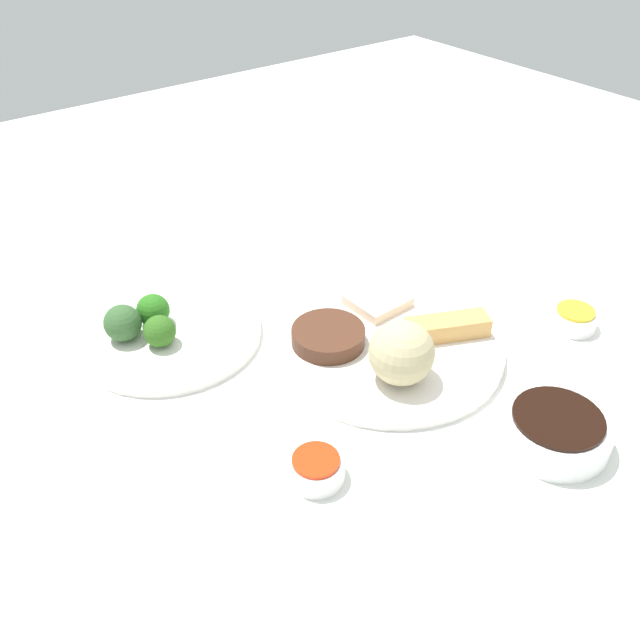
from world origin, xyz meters
name	(u,v)px	position (x,y,z in m)	size (l,w,h in m)	color
tabletop	(383,358)	(0.00, 0.00, 0.01)	(2.20, 2.20, 0.02)	white
main_plate	(387,344)	(0.00, -0.01, 0.03)	(0.28, 0.28, 0.02)	white
rice_scoop	(402,353)	(-0.06, 0.03, 0.07)	(0.07, 0.07, 0.07)	#C2B485
spring_roll	(447,327)	(-0.04, -0.07, 0.05)	(0.10, 0.03, 0.02)	tan
crab_rangoon_wonton	(378,301)	(0.06, -0.04, 0.04)	(0.06, 0.07, 0.01)	beige
stir_fry_heap	(328,336)	(0.04, 0.06, 0.05)	(0.09, 0.09, 0.02)	#4D2A1B
broccoli_plate	(169,332)	(0.19, 0.20, 0.03)	(0.23, 0.23, 0.01)	white
broccoli_floret_0	(153,310)	(0.21, 0.20, 0.05)	(0.04, 0.04, 0.04)	#296D1B
broccoli_floret_1	(123,323)	(0.20, 0.25, 0.06)	(0.05, 0.05, 0.05)	#355D2F
broccoli_floret_2	(160,331)	(0.16, 0.22, 0.05)	(0.04, 0.04, 0.04)	#30641C
soy_sauce_bowl	(555,431)	(-0.22, -0.04, 0.04)	(0.11, 0.11, 0.03)	white
soy_sauce_bowl_liquid	(558,418)	(-0.22, -0.04, 0.06)	(0.09, 0.09, 0.00)	black
sauce_ramekin_sweet_and_sour	(316,469)	(-0.11, 0.19, 0.03)	(0.06, 0.06, 0.02)	white
sauce_ramekin_sweet_and_sour_liquid	(316,460)	(-0.11, 0.19, 0.05)	(0.05, 0.05, 0.00)	red
sauce_ramekin_hot_mustard	(574,320)	(-0.11, -0.23, 0.03)	(0.06, 0.06, 0.02)	white
sauce_ramekin_hot_mustard_liquid	(576,311)	(-0.11, -0.23, 0.05)	(0.05, 0.05, 0.00)	gold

